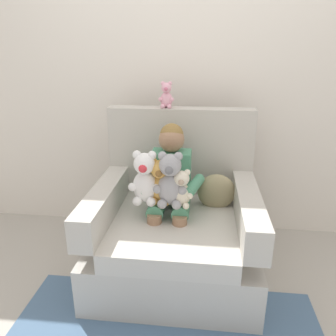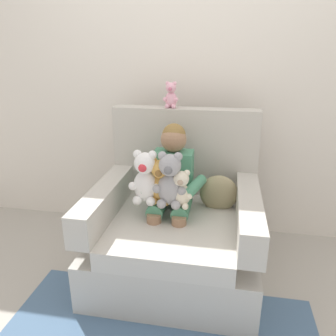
{
  "view_description": "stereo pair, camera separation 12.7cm",
  "coord_description": "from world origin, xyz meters",
  "px_view_note": "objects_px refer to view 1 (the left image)",
  "views": [
    {
      "loc": [
        0.17,
        -1.93,
        1.48
      ],
      "look_at": [
        -0.04,
        -0.05,
        0.8
      ],
      "focal_mm": 35.29,
      "sensor_mm": 36.0,
      "label": 1
    },
    {
      "loc": [
        0.3,
        -1.91,
        1.48
      ],
      "look_at": [
        -0.04,
        -0.05,
        0.8
      ],
      "focal_mm": 35.29,
      "sensor_mm": 36.0,
      "label": 2
    }
  ],
  "objects_px": {
    "plush_white": "(145,179)",
    "plush_pink_on_backrest": "(166,96)",
    "plush_honey": "(160,182)",
    "plush_cream": "(182,189)",
    "seated_child": "(170,181)",
    "plush_grey": "(170,181)",
    "armchair": "(176,227)",
    "throw_pillow": "(216,192)"
  },
  "relations": [
    {
      "from": "plush_grey",
      "to": "plush_honey",
      "type": "bearing_deg",
      "value": 139.15
    },
    {
      "from": "plush_cream",
      "to": "plush_white",
      "type": "bearing_deg",
      "value": 175.0
    },
    {
      "from": "plush_honey",
      "to": "throw_pillow",
      "type": "xyz_separation_m",
      "value": [
        0.36,
        0.23,
        -0.15
      ]
    },
    {
      "from": "armchair",
      "to": "seated_child",
      "type": "xyz_separation_m",
      "value": [
        -0.04,
        0.03,
        0.33
      ]
    },
    {
      "from": "armchair",
      "to": "plush_pink_on_backrest",
      "type": "height_order",
      "value": "plush_pink_on_backrest"
    },
    {
      "from": "armchair",
      "to": "plush_cream",
      "type": "distance_m",
      "value": 0.37
    },
    {
      "from": "seated_child",
      "to": "plush_honey",
      "type": "height_order",
      "value": "seated_child"
    },
    {
      "from": "plush_white",
      "to": "armchair",
      "type": "bearing_deg",
      "value": 21.19
    },
    {
      "from": "seated_child",
      "to": "plush_white",
      "type": "xyz_separation_m",
      "value": [
        -0.15,
        -0.13,
        0.06
      ]
    },
    {
      "from": "plush_honey",
      "to": "plush_grey",
      "type": "xyz_separation_m",
      "value": [
        0.07,
        -0.03,
        0.02
      ]
    },
    {
      "from": "plush_white",
      "to": "throw_pillow",
      "type": "xyz_separation_m",
      "value": [
        0.46,
        0.23,
        -0.17
      ]
    },
    {
      "from": "armchair",
      "to": "seated_child",
      "type": "distance_m",
      "value": 0.33
    },
    {
      "from": "plush_honey",
      "to": "plush_pink_on_backrest",
      "type": "xyz_separation_m",
      "value": [
        -0.02,
        0.46,
        0.47
      ]
    },
    {
      "from": "plush_white",
      "to": "throw_pillow",
      "type": "relative_size",
      "value": 1.33
    },
    {
      "from": "plush_honey",
      "to": "throw_pillow",
      "type": "relative_size",
      "value": 1.15
    },
    {
      "from": "plush_honey",
      "to": "plush_white",
      "type": "relative_size",
      "value": 0.86
    },
    {
      "from": "plush_cream",
      "to": "throw_pillow",
      "type": "relative_size",
      "value": 0.94
    },
    {
      "from": "plush_grey",
      "to": "plush_pink_on_backrest",
      "type": "relative_size",
      "value": 1.89
    },
    {
      "from": "plush_white",
      "to": "plush_pink_on_backrest",
      "type": "height_order",
      "value": "plush_pink_on_backrest"
    },
    {
      "from": "plush_cream",
      "to": "plush_grey",
      "type": "xyz_separation_m",
      "value": [
        -0.07,
        0.01,
        0.05
      ]
    },
    {
      "from": "plush_honey",
      "to": "plush_pink_on_backrest",
      "type": "distance_m",
      "value": 0.66
    },
    {
      "from": "plush_honey",
      "to": "plush_pink_on_backrest",
      "type": "bearing_deg",
      "value": 72.46
    },
    {
      "from": "plush_pink_on_backrest",
      "to": "plush_grey",
      "type": "bearing_deg",
      "value": -82.12
    },
    {
      "from": "plush_grey",
      "to": "throw_pillow",
      "type": "xyz_separation_m",
      "value": [
        0.29,
        0.25,
        -0.17
      ]
    },
    {
      "from": "seated_child",
      "to": "plush_grey",
      "type": "distance_m",
      "value": 0.17
    },
    {
      "from": "seated_child",
      "to": "plush_honey",
      "type": "xyz_separation_m",
      "value": [
        -0.05,
        -0.12,
        0.04
      ]
    },
    {
      "from": "plush_grey",
      "to": "plush_white",
      "type": "bearing_deg",
      "value": 156.04
    },
    {
      "from": "plush_white",
      "to": "plush_pink_on_backrest",
      "type": "distance_m",
      "value": 0.66
    },
    {
      "from": "armchair",
      "to": "plush_pink_on_backrest",
      "type": "bearing_deg",
      "value": 106.11
    },
    {
      "from": "plush_honey",
      "to": "plush_pink_on_backrest",
      "type": "height_order",
      "value": "plush_pink_on_backrest"
    },
    {
      "from": "plush_cream",
      "to": "plush_pink_on_backrest",
      "type": "distance_m",
      "value": 0.72
    },
    {
      "from": "armchair",
      "to": "plush_cream",
      "type": "bearing_deg",
      "value": -70.74
    },
    {
      "from": "plush_grey",
      "to": "plush_white",
      "type": "distance_m",
      "value": 0.16
    },
    {
      "from": "plush_honey",
      "to": "plush_white",
      "type": "xyz_separation_m",
      "value": [
        -0.1,
        -0.01,
        0.02
      ]
    },
    {
      "from": "armchair",
      "to": "seated_child",
      "type": "height_order",
      "value": "armchair"
    },
    {
      "from": "seated_child",
      "to": "throw_pillow",
      "type": "xyz_separation_m",
      "value": [
        0.31,
        0.1,
        -0.11
      ]
    },
    {
      "from": "armchair",
      "to": "plush_white",
      "type": "bearing_deg",
      "value": -151.73
    },
    {
      "from": "armchair",
      "to": "plush_white",
      "type": "xyz_separation_m",
      "value": [
        -0.19,
        -0.1,
        0.39
      ]
    },
    {
      "from": "plush_white",
      "to": "plush_pink_on_backrest",
      "type": "bearing_deg",
      "value": 73.21
    },
    {
      "from": "seated_child",
      "to": "plush_white",
      "type": "bearing_deg",
      "value": -145.03
    },
    {
      "from": "plush_honey",
      "to": "plush_white",
      "type": "bearing_deg",
      "value": 165.75
    },
    {
      "from": "plush_white",
      "to": "plush_pink_on_backrest",
      "type": "xyz_separation_m",
      "value": [
        0.08,
        0.47,
        0.45
      ]
    }
  ]
}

